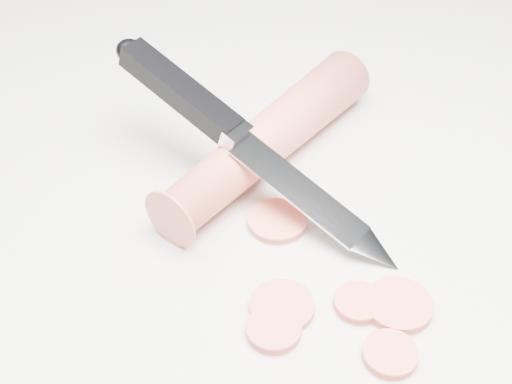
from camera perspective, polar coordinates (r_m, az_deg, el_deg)
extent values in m
plane|color=silver|center=(0.45, 3.72, -3.93)|extent=(2.40, 2.40, 0.00)
cylinder|color=#E76047|center=(0.50, 1.05, 4.32)|extent=(0.18, 0.16, 0.04)
cylinder|color=#EE634D|center=(0.40, 1.42, -10.95)|extent=(0.03, 0.03, 0.01)
cylinder|color=#EE634D|center=(0.42, 11.34, -8.88)|extent=(0.04, 0.04, 0.01)
cylinder|color=#EE634D|center=(0.42, 8.22, -8.79)|extent=(0.03, 0.03, 0.01)
cylinder|color=#EE634D|center=(0.40, 10.68, -12.63)|extent=(0.03, 0.03, 0.01)
cylinder|color=#EE634D|center=(0.46, 1.70, -2.33)|extent=(0.04, 0.04, 0.01)
cylinder|color=#EE634D|center=(0.41, 2.10, -9.14)|extent=(0.04, 0.04, 0.01)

